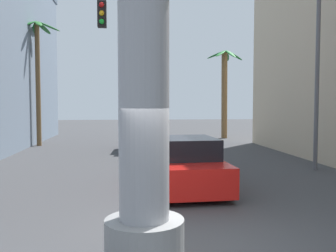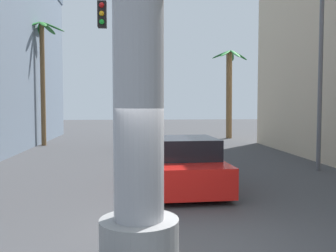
# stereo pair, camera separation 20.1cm
# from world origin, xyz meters

# --- Properties ---
(ground_plane) EXTENTS (89.03, 89.03, 0.00)m
(ground_plane) POSITION_xyz_m (0.00, 10.00, 0.00)
(ground_plane) COLOR #424244
(street_lamp) EXTENTS (2.37, 0.28, 7.67)m
(street_lamp) POSITION_xyz_m (5.81, 7.39, 4.59)
(street_lamp) COLOR #59595E
(street_lamp) RESTS_ON ground
(traffic_light_mast) EXTENTS (5.19, 0.32, 5.54)m
(traffic_light_mast) POSITION_xyz_m (-4.51, 4.05, 3.94)
(traffic_light_mast) COLOR #333333
(traffic_light_mast) RESTS_ON ground
(car_lead) EXTENTS (2.35, 5.04, 1.56)m
(car_lead) POSITION_xyz_m (0.51, 4.96, 0.70)
(car_lead) COLOR black
(car_lead) RESTS_ON ground
(car_far) EXTENTS (2.15, 4.47, 1.56)m
(car_far) POSITION_xyz_m (-0.23, 14.58, 0.74)
(car_far) COLOR black
(car_far) RESTS_ON ground
(palm_tree_far_right) EXTENTS (2.72, 2.76, 6.57)m
(palm_tree_far_right) POSITION_xyz_m (6.11, 20.92, 3.81)
(palm_tree_far_right) COLOR brown
(palm_tree_far_right) RESTS_ON ground
(palm_tree_far_left) EXTENTS (2.76, 2.70, 7.60)m
(palm_tree_far_left) POSITION_xyz_m (-6.51, 17.23, 5.04)
(palm_tree_far_left) COLOR brown
(palm_tree_far_left) RESTS_ON ground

